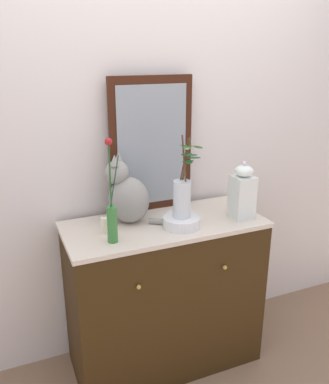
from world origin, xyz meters
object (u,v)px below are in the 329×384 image
object	(u,v)px
jar_lidded_porcelain	(242,193)
vase_slim_green	(112,216)
mirror_leaning	(152,145)
cat_sitting	(127,195)
vase_glass_clear	(182,195)
bowl_porcelain	(182,222)
candle_pillar	(104,226)
sideboard	(165,294)

from	to	relation	value
jar_lidded_porcelain	vase_slim_green	bearing A→B (deg)	-178.67
mirror_leaning	cat_sitting	world-z (taller)	mirror_leaning
vase_glass_clear	jar_lidded_porcelain	world-z (taller)	vase_glass_clear
cat_sitting	bowl_porcelain	world-z (taller)	cat_sitting
candle_pillar	mirror_leaning	bearing A→B (deg)	33.49
sideboard	mirror_leaning	xyz separation A→B (m)	(0.01, 0.23, 0.85)
sideboard	vase_glass_clear	distance (m)	0.65
cat_sitting	vase_glass_clear	bearing A→B (deg)	-34.79
sideboard	mirror_leaning	bearing A→B (deg)	86.26
bowl_porcelain	vase_slim_green	bearing A→B (deg)	-174.91
jar_lidded_porcelain	candle_pillar	bearing A→B (deg)	173.38
vase_slim_green	sideboard	bearing A→B (deg)	19.91
cat_sitting	jar_lidded_porcelain	size ratio (longest dim) A/B	1.18
sideboard	cat_sitting	xyz separation A→B (m)	(-0.18, 0.09, 0.62)
sideboard	jar_lidded_porcelain	bearing A→B (deg)	-13.26
mirror_leaning	vase_glass_clear	xyz separation A→B (m)	(0.05, -0.31, -0.21)
bowl_porcelain	jar_lidded_porcelain	distance (m)	0.39
vase_slim_green	bowl_porcelain	distance (m)	0.41
sideboard	cat_sitting	world-z (taller)	cat_sitting
jar_lidded_porcelain	candle_pillar	world-z (taller)	jar_lidded_porcelain
cat_sitting	bowl_porcelain	size ratio (longest dim) A/B	1.92
vase_glass_clear	candle_pillar	size ratio (longest dim) A/B	4.45
candle_pillar	vase_glass_clear	bearing A→B (deg)	-10.07
vase_slim_green	candle_pillar	xyz separation A→B (m)	(-0.01, 0.11, -0.09)
vase_glass_clear	jar_lidded_porcelain	xyz separation A→B (m)	(0.37, -0.02, -0.03)
mirror_leaning	jar_lidded_porcelain	xyz separation A→B (m)	(0.42, -0.33, -0.24)
vase_slim_green	bowl_porcelain	size ratio (longest dim) A/B	2.59
vase_slim_green	mirror_leaning	bearing A→B (deg)	45.00
sideboard	jar_lidded_porcelain	distance (m)	0.76
sideboard	bowl_porcelain	size ratio (longest dim) A/B	5.50
candle_pillar	jar_lidded_porcelain	bearing A→B (deg)	-6.62
mirror_leaning	bowl_porcelain	distance (m)	0.48
bowl_porcelain	jar_lidded_porcelain	world-z (taller)	jar_lidded_porcelain
vase_slim_green	vase_glass_clear	xyz separation A→B (m)	(0.40, 0.03, 0.04)
sideboard	bowl_porcelain	xyz separation A→B (m)	(0.06, -0.08, 0.49)
jar_lidded_porcelain	sideboard	bearing A→B (deg)	166.74
jar_lidded_porcelain	bowl_porcelain	bearing A→B (deg)	177.29
bowl_porcelain	vase_glass_clear	size ratio (longest dim) A/B	0.45
vase_glass_clear	vase_slim_green	bearing A→B (deg)	-174.99
mirror_leaning	cat_sitting	bearing A→B (deg)	-145.51
sideboard	candle_pillar	distance (m)	0.61
mirror_leaning	vase_slim_green	bearing A→B (deg)	-135.00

